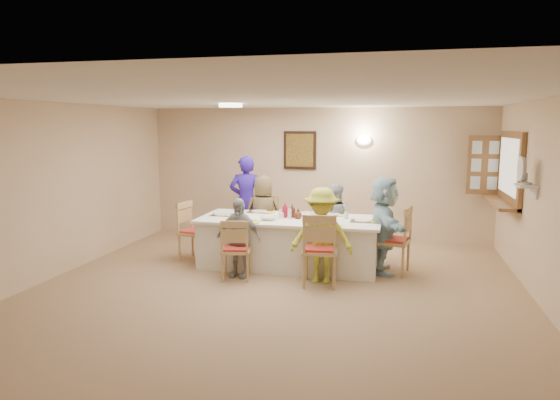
% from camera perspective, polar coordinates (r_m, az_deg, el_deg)
% --- Properties ---
extents(ground, '(7.00, 7.00, 0.00)m').
position_cam_1_polar(ground, '(6.43, -1.15, -11.19)').
color(ground, tan).
extents(room_walls, '(7.00, 7.00, 7.00)m').
position_cam_1_polar(room_walls, '(6.09, -1.20, 2.35)').
color(room_walls, beige).
rests_on(room_walls, ground).
extents(wall_picture, '(0.62, 0.05, 0.72)m').
position_cam_1_polar(wall_picture, '(9.51, 2.28, 5.70)').
color(wall_picture, black).
rests_on(wall_picture, room_walls).
extents(wall_sconce, '(0.26, 0.09, 0.18)m').
position_cam_1_polar(wall_sconce, '(9.32, 9.57, 6.76)').
color(wall_sconce, white).
rests_on(wall_sconce, room_walls).
extents(ceiling_light, '(0.36, 0.36, 0.05)m').
position_cam_1_polar(ceiling_light, '(7.78, -5.67, 10.71)').
color(ceiling_light, white).
rests_on(ceiling_light, room_walls).
extents(serving_hatch, '(0.06, 1.50, 1.15)m').
position_cam_1_polar(serving_hatch, '(8.46, 24.84, 3.21)').
color(serving_hatch, brown).
rests_on(serving_hatch, room_walls).
extents(hatch_sill, '(0.30, 1.50, 0.05)m').
position_cam_1_polar(hatch_sill, '(8.49, 23.83, -0.28)').
color(hatch_sill, brown).
rests_on(hatch_sill, room_walls).
extents(shutter_door, '(0.55, 0.04, 1.00)m').
position_cam_1_polar(shutter_door, '(9.16, 22.31, 3.71)').
color(shutter_door, brown).
rests_on(shutter_door, room_walls).
extents(fan_shelf, '(0.22, 0.36, 0.03)m').
position_cam_1_polar(fan_shelf, '(7.14, 26.29, 1.46)').
color(fan_shelf, white).
rests_on(fan_shelf, room_walls).
extents(desk_fan, '(0.30, 0.30, 0.28)m').
position_cam_1_polar(desk_fan, '(7.12, 26.13, 2.67)').
color(desk_fan, '#A5A5A8').
rests_on(desk_fan, fan_shelf).
extents(dining_table, '(2.77, 1.17, 0.76)m').
position_cam_1_polar(dining_table, '(7.73, 1.09, -4.85)').
color(dining_table, white).
rests_on(dining_table, ground).
extents(chair_back_left, '(0.49, 0.49, 0.96)m').
position_cam_1_polar(chair_back_left, '(8.61, -1.69, -2.78)').
color(chair_back_left, tan).
rests_on(chair_back_left, ground).
extents(chair_back_right, '(0.46, 0.46, 0.88)m').
position_cam_1_polar(chair_back_right, '(8.39, 6.26, -3.40)').
color(chair_back_right, tan).
rests_on(chair_back_right, ground).
extents(chair_front_left, '(0.50, 0.50, 0.88)m').
position_cam_1_polar(chair_front_left, '(7.12, -5.03, -5.54)').
color(chair_front_left, tan).
rests_on(chair_front_left, ground).
extents(chair_front_right, '(0.53, 0.53, 1.02)m').
position_cam_1_polar(chair_front_right, '(6.83, 4.61, -5.56)').
color(chair_front_right, tan).
rests_on(chair_front_right, ground).
extents(chair_left_end, '(0.53, 0.53, 0.96)m').
position_cam_1_polar(chair_left_end, '(8.17, -9.62, -3.53)').
color(chair_left_end, tan).
rests_on(chair_left_end, ground).
extents(chair_right_end, '(0.57, 0.57, 1.01)m').
position_cam_1_polar(chair_right_end, '(7.54, 12.72, -4.43)').
color(chair_right_end, tan).
rests_on(chair_right_end, ground).
extents(diner_back_left, '(0.74, 0.56, 1.34)m').
position_cam_1_polar(diner_back_left, '(8.46, -1.91, -1.68)').
color(diner_back_left, brown).
rests_on(diner_back_left, ground).
extents(diner_back_right, '(0.76, 0.68, 1.23)m').
position_cam_1_polar(diner_back_right, '(8.24, 6.18, -2.38)').
color(diner_back_right, '#A4A9B0').
rests_on(diner_back_right, ground).
extents(diner_front_left, '(0.74, 0.43, 1.15)m').
position_cam_1_polar(diner_front_left, '(7.20, -4.75, -4.30)').
color(diner_front_left, '#A2A2A2').
rests_on(diner_front_left, ground).
extents(diner_front_right, '(0.91, 0.59, 1.33)m').
position_cam_1_polar(diner_front_right, '(6.91, 4.78, -4.07)').
color(diner_front_right, '#C5CE3A').
rests_on(diner_front_right, ground).
extents(diner_right_end, '(1.47, 0.85, 1.44)m').
position_cam_1_polar(diner_right_end, '(7.49, 11.78, -2.81)').
color(diner_right_end, '#A7D3E0').
rests_on(diner_right_end, ground).
extents(caregiver, '(0.78, 0.68, 1.64)m').
position_cam_1_polar(caregiver, '(9.00, -3.89, -0.12)').
color(caregiver, '#311BAB').
rests_on(caregiver, ground).
extents(placemat_fl, '(0.33, 0.25, 0.01)m').
position_cam_1_polar(placemat_fl, '(7.40, -4.14, -2.44)').
color(placemat_fl, '#472B19').
rests_on(placemat_fl, dining_table).
extents(plate_fl, '(0.23, 0.23, 0.01)m').
position_cam_1_polar(plate_fl, '(7.40, -4.14, -2.37)').
color(plate_fl, white).
rests_on(plate_fl, dining_table).
extents(napkin_fl, '(0.15, 0.15, 0.01)m').
position_cam_1_polar(napkin_fl, '(7.30, -2.91, -2.53)').
color(napkin_fl, yellow).
rests_on(napkin_fl, dining_table).
extents(placemat_fr, '(0.33, 0.25, 0.01)m').
position_cam_1_polar(placemat_fr, '(7.14, 5.10, -2.86)').
color(placemat_fr, '#472B19').
rests_on(placemat_fr, dining_table).
extents(plate_fr, '(0.23, 0.23, 0.01)m').
position_cam_1_polar(plate_fr, '(7.14, 5.10, -2.78)').
color(plate_fr, white).
rests_on(plate_fr, dining_table).
extents(napkin_fr, '(0.13, 0.13, 0.01)m').
position_cam_1_polar(napkin_fr, '(7.07, 6.49, -2.94)').
color(napkin_fr, yellow).
rests_on(napkin_fr, dining_table).
extents(placemat_bl, '(0.38, 0.28, 0.01)m').
position_cam_1_polar(placemat_bl, '(8.19, -2.39, -1.36)').
color(placemat_bl, '#472B19').
rests_on(placemat_bl, dining_table).
extents(plate_bl, '(0.26, 0.26, 0.02)m').
position_cam_1_polar(plate_bl, '(8.19, -2.39, -1.29)').
color(plate_bl, white).
rests_on(plate_bl, dining_table).
extents(napkin_bl, '(0.15, 0.15, 0.01)m').
position_cam_1_polar(napkin_bl, '(8.10, -1.26, -1.42)').
color(napkin_bl, yellow).
rests_on(napkin_bl, dining_table).
extents(placemat_br, '(0.34, 0.25, 0.01)m').
position_cam_1_polar(placemat_br, '(7.96, 5.96, -1.69)').
color(placemat_br, '#472B19').
rests_on(placemat_br, dining_table).
extents(plate_br, '(0.26, 0.26, 0.02)m').
position_cam_1_polar(plate_br, '(7.96, 5.97, -1.62)').
color(plate_br, white).
rests_on(plate_br, dining_table).
extents(napkin_br, '(0.14, 0.14, 0.01)m').
position_cam_1_polar(napkin_br, '(7.89, 7.22, -1.75)').
color(napkin_br, yellow).
rests_on(napkin_br, dining_table).
extents(placemat_le, '(0.34, 0.25, 0.01)m').
position_cam_1_polar(placemat_le, '(7.95, -6.68, -1.71)').
color(placemat_le, '#472B19').
rests_on(placemat_le, dining_table).
extents(plate_le, '(0.24, 0.24, 0.01)m').
position_cam_1_polar(plate_le, '(7.95, -6.68, -1.64)').
color(plate_le, white).
rests_on(plate_le, dining_table).
extents(napkin_le, '(0.13, 0.13, 0.01)m').
position_cam_1_polar(napkin_le, '(7.84, -5.57, -1.78)').
color(napkin_le, yellow).
rests_on(napkin_le, dining_table).
extents(placemat_re, '(0.38, 0.28, 0.01)m').
position_cam_1_polar(placemat_re, '(7.50, 9.50, -2.40)').
color(placemat_re, '#472B19').
rests_on(placemat_re, dining_table).
extents(plate_re, '(0.25, 0.25, 0.02)m').
position_cam_1_polar(plate_re, '(7.50, 9.50, -2.32)').
color(plate_re, white).
rests_on(plate_re, dining_table).
extents(napkin_re, '(0.13, 0.13, 0.01)m').
position_cam_1_polar(napkin_re, '(7.44, 10.86, -2.47)').
color(napkin_re, yellow).
rests_on(napkin_re, dining_table).
extents(teacup_a, '(0.18, 0.18, 0.10)m').
position_cam_1_polar(teacup_a, '(7.56, -5.30, -1.88)').
color(teacup_a, white).
rests_on(teacup_a, dining_table).
extents(teacup_b, '(0.12, 0.12, 0.09)m').
position_cam_1_polar(teacup_b, '(8.07, 4.37, -1.22)').
color(teacup_b, white).
rests_on(teacup_b, dining_table).
extents(bowl_a, '(0.26, 0.26, 0.06)m').
position_cam_1_polar(bowl_a, '(7.50, -1.31, -2.08)').
color(bowl_a, white).
rests_on(bowl_a, dining_table).
extents(bowl_b, '(0.22, 0.22, 0.06)m').
position_cam_1_polar(bowl_b, '(7.80, 4.15, -1.66)').
color(bowl_b, white).
rests_on(bowl_b, dining_table).
extents(condiment_ketchup, '(0.12, 0.12, 0.24)m').
position_cam_1_polar(condiment_ketchup, '(7.69, 0.55, -1.12)').
color(condiment_ketchup, '#B60F2D').
rests_on(condiment_ketchup, dining_table).
extents(condiment_brown, '(0.14, 0.14, 0.21)m').
position_cam_1_polar(condiment_brown, '(7.69, 1.39, -1.24)').
color(condiment_brown, '#4C2014').
rests_on(condiment_brown, dining_table).
extents(condiment_malt, '(0.21, 0.21, 0.16)m').
position_cam_1_polar(condiment_malt, '(7.60, 2.08, -1.57)').
color(condiment_malt, '#4C2014').
rests_on(condiment_malt, dining_table).
extents(drinking_glass, '(0.07, 0.07, 0.11)m').
position_cam_1_polar(drinking_glass, '(7.72, 0.09, -1.56)').
color(drinking_glass, silver).
rests_on(drinking_glass, dining_table).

